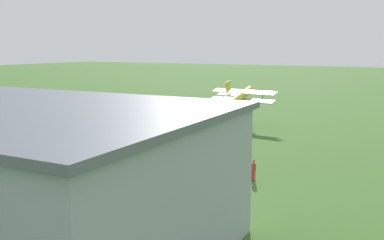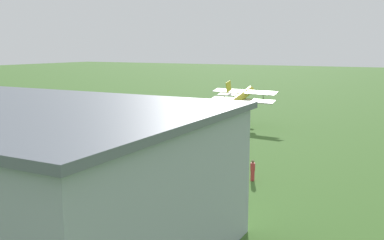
% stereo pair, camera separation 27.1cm
% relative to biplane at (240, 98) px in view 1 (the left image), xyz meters
% --- Properties ---
extents(ground_plane, '(400.00, 400.00, 0.00)m').
position_rel_biplane_xyz_m(ground_plane, '(3.10, 1.05, -3.92)').
color(ground_plane, '#3D6628').
extents(biplane, '(9.40, 7.95, 4.24)m').
position_rel_biplane_xyz_m(biplane, '(0.00, 0.00, 0.00)').
color(biplane, yellow).
extents(person_watching_takeoff, '(0.52, 0.52, 1.59)m').
position_rel_biplane_xyz_m(person_watching_takeoff, '(12.76, 23.76, -3.13)').
color(person_watching_takeoff, beige).
rests_on(person_watching_takeoff, ground_plane).
extents(person_at_fence_line, '(0.54, 0.54, 1.77)m').
position_rel_biplane_xyz_m(person_at_fence_line, '(5.18, 22.70, -3.03)').
color(person_at_fence_line, orange).
rests_on(person_at_fence_line, ground_plane).
extents(person_walking_on_apron, '(0.54, 0.54, 1.71)m').
position_rel_biplane_xyz_m(person_walking_on_apron, '(13.08, 21.83, -3.06)').
color(person_walking_on_apron, '#72338C').
rests_on(person_walking_on_apron, ground_plane).
extents(person_near_hangar_door, '(0.42, 0.42, 1.70)m').
position_rel_biplane_xyz_m(person_near_hangar_door, '(-10.18, 22.29, -3.07)').
color(person_near_hangar_door, '#B23333').
rests_on(person_near_hangar_door, ground_plane).
extents(person_beside_truck, '(0.50, 0.50, 1.75)m').
position_rel_biplane_xyz_m(person_beside_truck, '(-5.51, 23.96, -3.04)').
color(person_beside_truck, beige).
rests_on(person_beside_truck, ground_plane).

